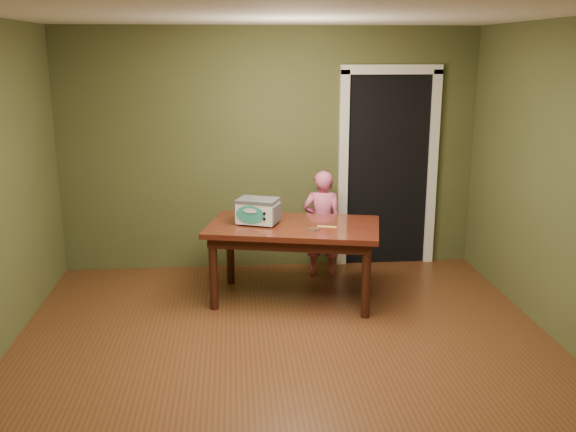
{
  "coord_description": "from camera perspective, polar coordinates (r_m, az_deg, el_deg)",
  "views": [
    {
      "loc": [
        -0.4,
        -4.37,
        2.34
      ],
      "look_at": [
        0.07,
        1.0,
        0.95
      ],
      "focal_mm": 40.0,
      "sensor_mm": 36.0,
      "label": 1
    }
  ],
  "objects": [
    {
      "name": "baking_pan",
      "position": [
        5.85,
        2.28,
        -1.18
      ],
      "size": [
        0.1,
        0.1,
        0.02
      ],
      "color": "silver",
      "rests_on": "dining_table"
    },
    {
      "name": "child",
      "position": [
        6.8,
        3.06,
        -0.65
      ],
      "size": [
        0.45,
        0.33,
        1.14
      ],
      "primitive_type": "imported",
      "rotation": [
        0.0,
        0.0,
        2.99
      ],
      "color": "#E85F95",
      "rests_on": "floor"
    },
    {
      "name": "floor",
      "position": [
        4.97,
        0.24,
        -13.62
      ],
      "size": [
        5.0,
        5.0,
        0.0
      ],
      "primitive_type": "plane",
      "color": "#563418",
      "rests_on": "ground"
    },
    {
      "name": "doorway",
      "position": [
        7.46,
        8.31,
        4.4
      ],
      "size": [
        1.1,
        0.66,
        2.25
      ],
      "color": "black",
      "rests_on": "ground"
    },
    {
      "name": "spatula",
      "position": [
        5.97,
        3.47,
        -0.95
      ],
      "size": [
        0.18,
        0.07,
        0.01
      ],
      "primitive_type": "cube",
      "rotation": [
        0.0,
        0.0,
        -0.28
      ],
      "color": "#FFDD6E",
      "rests_on": "dining_table"
    },
    {
      "name": "toy_oven",
      "position": [
        6.05,
        -2.7,
        0.51
      ],
      "size": [
        0.45,
        0.38,
        0.24
      ],
      "rotation": [
        0.0,
        0.0,
        -0.37
      ],
      "color": "#4C4F54",
      "rests_on": "dining_table"
    },
    {
      "name": "room_shell",
      "position": [
        4.43,
        0.26,
        6.26
      ],
      "size": [
        4.52,
        5.02,
        2.61
      ],
      "color": "#4A4F2A",
      "rests_on": "ground"
    },
    {
      "name": "dining_table",
      "position": [
        6.08,
        0.5,
        -1.66
      ],
      "size": [
        1.76,
        1.23,
        0.75
      ],
      "rotation": [
        0.0,
        0.0,
        -0.22
      ],
      "color": "#3B180D",
      "rests_on": "floor"
    }
  ]
}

